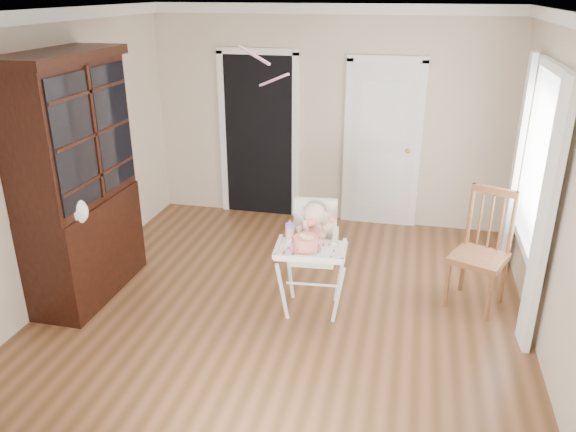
% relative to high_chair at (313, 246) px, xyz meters
% --- Properties ---
extents(floor, '(5.00, 5.00, 0.00)m').
position_rel_high_chair_xyz_m(floor, '(-0.26, -0.16, -0.67)').
color(floor, '#55361D').
rests_on(floor, ground).
extents(ceiling, '(5.00, 5.00, 0.00)m').
position_rel_high_chair_xyz_m(ceiling, '(-0.26, -0.16, 2.03)').
color(ceiling, white).
rests_on(ceiling, wall_back).
extents(wall_back, '(4.50, 0.00, 4.50)m').
position_rel_high_chair_xyz_m(wall_back, '(-0.26, 2.34, 0.68)').
color(wall_back, '#C2B397').
rests_on(wall_back, floor).
extents(wall_left, '(0.00, 5.00, 5.00)m').
position_rel_high_chair_xyz_m(wall_left, '(-2.51, -0.16, 0.68)').
color(wall_left, '#C2B397').
rests_on(wall_left, floor).
extents(wall_right, '(0.00, 5.00, 5.00)m').
position_rel_high_chair_xyz_m(wall_right, '(1.99, -0.16, 0.68)').
color(wall_right, '#C2B397').
rests_on(wall_right, floor).
extents(crown_molding, '(4.50, 5.00, 0.12)m').
position_rel_high_chair_xyz_m(crown_molding, '(-0.26, -0.16, 1.97)').
color(crown_molding, white).
rests_on(crown_molding, ceiling).
extents(doorway, '(1.06, 0.05, 2.22)m').
position_rel_high_chair_xyz_m(doorway, '(-1.16, 2.32, 0.44)').
color(doorway, black).
rests_on(doorway, wall_back).
extents(closet_door, '(0.96, 0.09, 2.13)m').
position_rel_high_chair_xyz_m(closet_door, '(0.44, 2.31, 0.35)').
color(closet_door, white).
rests_on(closet_door, wall_back).
extents(window_right, '(0.13, 1.84, 2.30)m').
position_rel_high_chair_xyz_m(window_right, '(1.92, 0.64, 0.61)').
color(window_right, white).
rests_on(window_right, wall_right).
extents(high_chair, '(0.68, 0.82, 1.09)m').
position_rel_high_chair_xyz_m(high_chair, '(0.00, 0.00, 0.00)').
color(high_chair, white).
rests_on(high_chair, floor).
extents(baby, '(0.33, 0.25, 0.48)m').
position_rel_high_chair_xyz_m(baby, '(-0.00, 0.03, 0.16)').
color(baby, beige).
rests_on(baby, high_chair).
extents(cake, '(0.28, 0.28, 0.13)m').
position_rel_high_chair_xyz_m(cake, '(-0.02, -0.27, 0.15)').
color(cake, silver).
rests_on(cake, high_chair).
extents(sippy_cup, '(0.08, 0.08, 0.20)m').
position_rel_high_chair_xyz_m(sippy_cup, '(-0.20, -0.10, 0.17)').
color(sippy_cup, pink).
rests_on(sippy_cup, high_chair).
extents(china_cabinet, '(0.63, 1.40, 2.37)m').
position_rel_high_chair_xyz_m(china_cabinet, '(-2.25, -0.16, 0.51)').
color(china_cabinet, black).
rests_on(china_cabinet, floor).
extents(dining_chair, '(0.62, 0.62, 1.15)m').
position_rel_high_chair_xyz_m(dining_chair, '(1.53, 0.47, -0.14)').
color(dining_chair, brown).
rests_on(dining_chair, floor).
extents(streamer, '(0.41, 0.32, 0.15)m').
position_rel_high_chair_xyz_m(streamer, '(-0.77, 0.83, 1.59)').
color(streamer, pink).
rests_on(streamer, ceiling).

